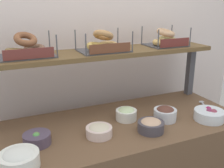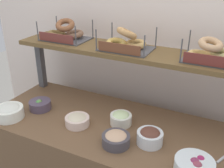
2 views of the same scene
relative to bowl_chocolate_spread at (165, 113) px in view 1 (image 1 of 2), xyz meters
The scene contains 14 objects.
back_wall 0.75m from the bowl_chocolate_spread, 115.06° to the left, with size 2.86×0.06×2.40m, color white.
shelf_riser_right 0.61m from the bowl_chocolate_spread, 35.93° to the left, with size 0.05×0.05×0.40m, color #4C4C51.
upper_shelf 0.58m from the bowl_chocolate_spread, 130.25° to the left, with size 1.62×0.32×0.03m, color brown.
bowl_chocolate_spread is the anchor object (origin of this frame).
bowl_beet_salad 0.30m from the bowl_chocolate_spread, 23.20° to the right, with size 0.20×0.20×0.08m.
bowl_veggie_mix 0.83m from the bowl_chocolate_spread, behind, with size 0.15×0.15×0.08m.
bowl_scallion_spread 0.26m from the bowl_chocolate_spread, 154.43° to the left, with size 0.14×0.14×0.09m.
bowl_potato_salad 0.48m from the bowl_chocolate_spread, behind, with size 0.16×0.16×0.07m.
bowl_cream_cheese 0.95m from the bowl_chocolate_spread, behind, with size 0.19×0.19×0.10m.
bowl_hummus 0.20m from the bowl_chocolate_spread, 150.44° to the right, with size 0.16×0.16×0.08m.
serving_spoon_near_plate 0.44m from the bowl_chocolate_spread, 13.64° to the left, with size 0.09×0.16×0.01m.
bagel_basket_cinnamon_raisin 0.98m from the bowl_chocolate_spread, 155.86° to the left, with size 0.34×0.27×0.16m.
bagel_basket_sesame 0.62m from the bowl_chocolate_spread, 132.28° to the left, with size 0.34×0.26×0.16m.
bagel_basket_plain 0.59m from the bowl_chocolate_spread, 58.70° to the left, with size 0.29×0.24×0.14m.
Camera 1 is at (-0.68, -1.39, 1.62)m, focal length 42.08 mm.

